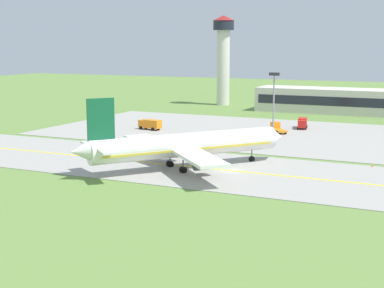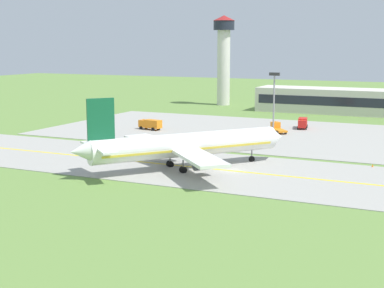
% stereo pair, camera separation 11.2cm
% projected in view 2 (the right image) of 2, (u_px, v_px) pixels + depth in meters
% --- Properties ---
extents(ground_plane, '(500.00, 500.00, 0.00)m').
position_uv_depth(ground_plane, '(229.00, 171.00, 96.14)').
color(ground_plane, olive).
extents(taxiway_strip, '(240.00, 28.00, 0.10)m').
position_uv_depth(taxiway_strip, '(229.00, 171.00, 96.13)').
color(taxiway_strip, '#9E9B93').
rests_on(taxiway_strip, ground).
extents(apron_pad, '(140.00, 52.00, 0.10)m').
position_uv_depth(apron_pad, '(339.00, 138.00, 129.41)').
color(apron_pad, '#9E9B93').
rests_on(apron_pad, ground).
extents(taxiway_centreline, '(220.00, 0.60, 0.01)m').
position_uv_depth(taxiway_centreline, '(229.00, 171.00, 96.12)').
color(taxiway_centreline, yellow).
rests_on(taxiway_centreline, taxiway_strip).
extents(airplane_lead, '(29.27, 33.40, 12.70)m').
position_uv_depth(airplane_lead, '(184.00, 145.00, 96.90)').
color(airplane_lead, white).
rests_on(airplane_lead, ground).
extents(service_truck_fuel, '(3.28, 6.29, 2.60)m').
position_uv_depth(service_truck_fuel, '(303.00, 123.00, 144.02)').
color(service_truck_fuel, red).
rests_on(service_truck_fuel, ground).
extents(service_truck_catering, '(5.49, 6.35, 2.59)m').
position_uv_depth(service_truck_catering, '(277.00, 128.00, 137.95)').
color(service_truck_catering, orange).
rests_on(service_truck_catering, ground).
extents(service_truck_pushback, '(6.26, 3.14, 2.60)m').
position_uv_depth(service_truck_pushback, '(150.00, 124.00, 141.87)').
color(service_truck_pushback, orange).
rests_on(service_truck_pushback, ground).
extents(terminal_building, '(63.49, 12.91, 8.74)m').
position_uv_depth(terminal_building, '(362.00, 102.00, 173.57)').
color(terminal_building, beige).
rests_on(terminal_building, ground).
extents(control_tower, '(7.60, 7.60, 30.70)m').
position_uv_depth(control_tower, '(224.00, 52.00, 197.98)').
color(control_tower, silver).
rests_on(control_tower, ground).
extents(apron_light_mast, '(2.40, 0.50, 14.70)m').
position_uv_depth(apron_light_mast, '(274.00, 96.00, 129.73)').
color(apron_light_mast, gray).
rests_on(apron_light_mast, ground).
extents(traffic_cone_near_edge, '(0.44, 0.44, 0.60)m').
position_uv_depth(traffic_cone_near_edge, '(373.00, 166.00, 98.95)').
color(traffic_cone_near_edge, orange).
rests_on(traffic_cone_near_edge, ground).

